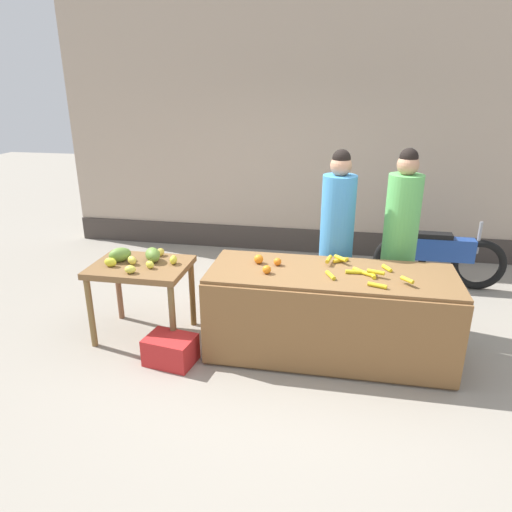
# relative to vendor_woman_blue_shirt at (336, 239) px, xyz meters

# --- Properties ---
(ground_plane) EXTENTS (24.00, 24.00, 0.00)m
(ground_plane) POSITION_rel_vendor_woman_blue_shirt_xyz_m (-0.43, -0.66, -0.93)
(ground_plane) COLOR gray
(market_wall_back) EXTENTS (7.46, 0.23, 3.58)m
(market_wall_back) POSITION_rel_vendor_woman_blue_shirt_xyz_m (-0.43, 2.27, 0.83)
(market_wall_back) COLOR tan
(market_wall_back) RESTS_ON ground
(fruit_stall_counter) EXTENTS (2.23, 0.85, 0.84)m
(fruit_stall_counter) POSITION_rel_vendor_woman_blue_shirt_xyz_m (-0.02, -0.67, -0.51)
(fruit_stall_counter) COLOR brown
(fruit_stall_counter) RESTS_ON ground
(side_table_wooden) EXTENTS (0.93, 0.69, 0.78)m
(side_table_wooden) POSITION_rel_vendor_woman_blue_shirt_xyz_m (-1.87, -0.66, -0.26)
(side_table_wooden) COLOR brown
(side_table_wooden) RESTS_ON ground
(banana_bunch_pile) EXTENTS (0.75, 0.64, 0.07)m
(banana_bunch_pile) POSITION_rel_vendor_woman_blue_shirt_xyz_m (0.23, -0.65, -0.07)
(banana_bunch_pile) COLOR gold
(banana_bunch_pile) RESTS_ON fruit_stall_counter
(orange_pile) EXTENTS (0.26, 0.31, 0.09)m
(orange_pile) POSITION_rel_vendor_woman_blue_shirt_xyz_m (-0.63, -0.64, -0.06)
(orange_pile) COLOR orange
(orange_pile) RESTS_ON fruit_stall_counter
(mango_papaya_pile) EXTENTS (0.71, 0.60, 0.14)m
(mango_papaya_pile) POSITION_rel_vendor_woman_blue_shirt_xyz_m (-1.90, -0.62, -0.09)
(mango_papaya_pile) COLOR #DBD34A
(mango_papaya_pile) RESTS_ON side_table_wooden
(vendor_woman_blue_shirt) EXTENTS (0.34, 0.34, 1.84)m
(vendor_woman_blue_shirt) POSITION_rel_vendor_woman_blue_shirt_xyz_m (0.00, 0.00, 0.00)
(vendor_woman_blue_shirt) COLOR #33333D
(vendor_woman_blue_shirt) RESTS_ON ground
(vendor_woman_green_shirt) EXTENTS (0.34, 0.34, 1.86)m
(vendor_woman_green_shirt) POSITION_rel_vendor_woman_blue_shirt_xyz_m (0.63, 0.05, 0.01)
(vendor_woman_green_shirt) COLOR #33333D
(vendor_woman_green_shirt) RESTS_ON ground
(parked_motorcycle) EXTENTS (1.60, 0.18, 0.88)m
(parked_motorcycle) POSITION_rel_vendor_woman_blue_shirt_xyz_m (1.27, 1.17, -0.53)
(parked_motorcycle) COLOR black
(parked_motorcycle) RESTS_ON ground
(produce_crate) EXTENTS (0.49, 0.39, 0.26)m
(produce_crate) POSITION_rel_vendor_woman_blue_shirt_xyz_m (-1.44, -1.10, -0.80)
(produce_crate) COLOR red
(produce_crate) RESTS_ON ground
(produce_sack) EXTENTS (0.45, 0.41, 0.51)m
(produce_sack) POSITION_rel_vendor_woman_blue_shirt_xyz_m (-1.15, 0.07, -0.68)
(produce_sack) COLOR maroon
(produce_sack) RESTS_ON ground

